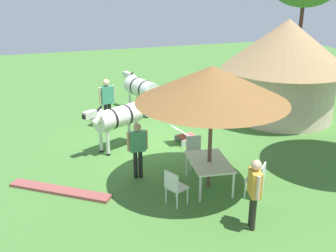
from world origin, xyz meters
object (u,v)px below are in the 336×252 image
object	(u,v)px
patio_chair_near_lawn	(194,149)
zebra_by_umbrella	(117,118)
guest_behind_table	(254,188)
standing_watcher	(107,98)
thatched_hut	(285,64)
patio_dining_table	(209,164)
patio_chair_west_end	(174,186)
guest_beside_umbrella	(137,145)
zebra_nearest_camera	(141,88)
patio_chair_east_end	(258,178)
shade_umbrella	(212,84)
striped_lounge_chair	(185,136)

from	to	relation	value
patio_chair_near_lawn	zebra_by_umbrella	world-z (taller)	zebra_by_umbrella
patio_chair_near_lawn	guest_behind_table	world-z (taller)	guest_behind_table
standing_watcher	guest_behind_table	bearing A→B (deg)	83.78
thatched_hut	patio_dining_table	bearing A→B (deg)	-48.51
patio_chair_west_end	guest_beside_umbrella	distance (m)	1.79
zebra_nearest_camera	zebra_by_umbrella	size ratio (longest dim) A/B	1.08
thatched_hut	patio_dining_table	world-z (taller)	thatched_hut
patio_chair_west_end	guest_beside_umbrella	world-z (taller)	guest_beside_umbrella
patio_chair_east_end	guest_behind_table	distance (m)	1.47
guest_beside_umbrella	zebra_by_umbrella	bearing A→B (deg)	94.27
zebra_nearest_camera	guest_behind_table	bearing A→B (deg)	-106.93
patio_dining_table	shade_umbrella	bearing A→B (deg)	-165.96
guest_beside_umbrella	zebra_nearest_camera	world-z (taller)	guest_beside_umbrella
patio_chair_west_end	striped_lounge_chair	bearing A→B (deg)	129.56
patio_chair_west_end	standing_watcher	size ratio (longest dim) A/B	0.51
standing_watcher	zebra_nearest_camera	xyz separation A→B (m)	(-1.16, 1.55, -0.05)
patio_dining_table	standing_watcher	distance (m)	5.61
thatched_hut	zebra_by_umbrella	size ratio (longest dim) A/B	2.36
shade_umbrella	guest_behind_table	world-z (taller)	shade_umbrella
shade_umbrella	zebra_nearest_camera	size ratio (longest dim) A/B	1.75
standing_watcher	zebra_by_umbrella	xyz separation A→B (m)	(2.13, -0.07, -0.03)
patio_chair_west_end	thatched_hut	bearing A→B (deg)	102.44
patio_chair_near_lawn	zebra_nearest_camera	bearing A→B (deg)	-83.12
patio_chair_east_end	guest_beside_umbrella	world-z (taller)	guest_beside_umbrella
standing_watcher	striped_lounge_chair	size ratio (longest dim) A/B	2.05
patio_dining_table	patio_chair_near_lawn	bearing A→B (deg)	175.69
patio_chair_east_end	guest_behind_table	size ratio (longest dim) A/B	0.55
guest_behind_table	thatched_hut	bearing A→B (deg)	-21.86
shade_umbrella	patio_chair_near_lawn	world-z (taller)	shade_umbrella
thatched_hut	patio_chair_west_end	size ratio (longest dim) A/B	5.25
zebra_nearest_camera	zebra_by_umbrella	distance (m)	3.67
patio_dining_table	patio_chair_west_end	distance (m)	1.29
shade_umbrella	standing_watcher	xyz separation A→B (m)	(-5.33, -1.69, -1.72)
patio_chair_west_end	zebra_nearest_camera	world-z (taller)	zebra_nearest_camera
patio_chair_west_end	guest_behind_table	xyz separation A→B (m)	(1.44, 1.31, 0.47)
standing_watcher	zebra_nearest_camera	size ratio (longest dim) A/B	0.82
shade_umbrella	standing_watcher	distance (m)	5.85
patio_chair_east_end	standing_watcher	xyz separation A→B (m)	(-6.19, -2.64, 0.54)
patio_dining_table	guest_beside_umbrella	distance (m)	1.98
thatched_hut	guest_beside_umbrella	distance (m)	7.35
patio_dining_table	thatched_hut	bearing A→B (deg)	131.49
striped_lounge_chair	zebra_nearest_camera	distance (m)	3.65
shade_umbrella	zebra_nearest_camera	distance (m)	6.73
thatched_hut	patio_chair_west_end	distance (m)	7.92
shade_umbrella	zebra_nearest_camera	xyz separation A→B (m)	(-6.49, -0.14, -1.77)
thatched_hut	patio_chair_east_end	size ratio (longest dim) A/B	5.25
guest_beside_umbrella	striped_lounge_chair	distance (m)	2.85
shade_umbrella	guest_behind_table	bearing A→B (deg)	4.69
guest_beside_umbrella	standing_watcher	world-z (taller)	standing_watcher
guest_beside_umbrella	standing_watcher	bearing A→B (deg)	91.42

